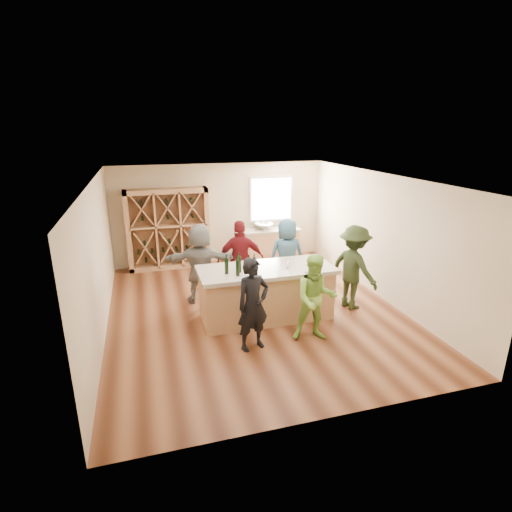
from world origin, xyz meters
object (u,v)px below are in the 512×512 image
object	(u,v)px
person_far_right	(287,256)
person_far_mid	(241,260)
person_near_left	(253,305)
wine_bottle_e	(254,265)
wine_bottle_c	(239,265)
tasting_counter_base	(266,294)
wine_bottle_b	(238,268)
person_server	(354,267)
person_far_left	(201,263)
wine_bottle_d	(249,266)
wine_rack	(168,229)
wine_bottle_a	(227,266)
sink	(264,226)
person_near_right	(316,298)

from	to	relation	value
person_far_right	person_far_mid	bearing A→B (deg)	4.62
person_near_left	wine_bottle_e	bearing A→B (deg)	57.55
wine_bottle_c	wine_bottle_e	xyz separation A→B (m)	(0.29, -0.03, -0.02)
tasting_counter_base	wine_bottle_b	xyz separation A→B (m)	(-0.65, -0.28, 0.73)
person_near_left	person_server	bearing A→B (deg)	7.02
person_far_left	wine_bottle_d	bearing A→B (deg)	129.99
wine_bottle_d	person_far_mid	world-z (taller)	person_far_mid
tasting_counter_base	person_far_mid	world-z (taller)	person_far_mid
wine_bottle_e	person_far_left	bearing A→B (deg)	123.63
wine_rack	wine_bottle_a	world-z (taller)	wine_rack
sink	person_server	distance (m)	3.73
wine_bottle_a	person_far_right	distance (m)	2.20
wine_bottle_d	person_near_right	size ratio (longest dim) A/B	0.18
wine_bottle_b	wine_bottle_d	xyz separation A→B (m)	(0.24, 0.06, -0.01)
person_near_left	person_server	size ratio (longest dim) A/B	0.92
sink	person_near_right	bearing A→B (deg)	-95.62
wine_bottle_b	person_far_right	bearing A→B (deg)	44.16
wine_rack	person_far_left	xyz separation A→B (m)	(0.50, -2.48, -0.20)
person_near_right	sink	bearing A→B (deg)	97.12
person_far_mid	wine_bottle_b	bearing A→B (deg)	81.73
person_near_left	person_server	xyz separation A→B (m)	(2.51, 1.04, 0.07)
wine_bottle_d	person_near_right	world-z (taller)	person_near_right
tasting_counter_base	wine_bottle_d	distance (m)	0.86
wine_rack	wine_bottle_d	distance (m)	4.06
person_near_left	person_far_left	bearing A→B (deg)	88.76
wine_bottle_c	wine_bottle_e	size ratio (longest dim) A/B	1.13
wine_bottle_e	person_far_right	bearing A→B (deg)	48.96
wine_bottle_b	person_near_right	bearing A→B (deg)	-33.42
wine_rack	person_far_left	world-z (taller)	wine_rack
wine_bottle_b	wine_bottle_a	bearing A→B (deg)	136.82
person_far_right	person_far_left	bearing A→B (deg)	1.08
person_near_right	person_far_mid	bearing A→B (deg)	123.54
wine_rack	person_near_left	world-z (taller)	wine_rack
wine_bottle_c	person_server	size ratio (longest dim) A/B	0.17
wine_rack	wine_bottle_b	world-z (taller)	wine_rack
wine_bottle_e	person_server	size ratio (longest dim) A/B	0.15
wine_bottle_c	person_near_left	xyz separation A→B (m)	(-0.00, -0.99, -0.40)
wine_bottle_c	tasting_counter_base	bearing A→B (deg)	9.69
sink	tasting_counter_base	bearing A→B (deg)	-106.38
person_near_right	wine_bottle_a	bearing A→B (deg)	157.96
wine_bottle_d	person_far_right	xyz separation A→B (m)	(1.30, 1.43, -0.35)
person_near_left	sink	bearing A→B (deg)	55.29
wine_bottle_d	person_near_left	distance (m)	0.97
sink	person_far_mid	xyz separation A→B (m)	(-1.30, -2.46, -0.11)
wine_rack	wine_bottle_e	size ratio (longest dim) A/B	7.91
wine_rack	wine_bottle_b	size ratio (longest dim) A/B	7.18
person_near_left	person_far_mid	size ratio (longest dim) A/B	0.92
person_near_right	wine_bottle_b	bearing A→B (deg)	159.33
person_far_mid	person_far_left	size ratio (longest dim) A/B	1.01
sink	tasting_counter_base	distance (m)	3.76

